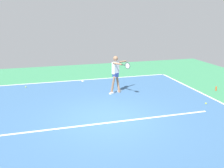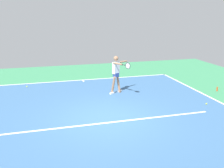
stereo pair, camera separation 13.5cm
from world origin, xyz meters
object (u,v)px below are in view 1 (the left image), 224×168
(tennis_player, at_px, (116,72))
(tennis_ball_centre_court, at_px, (206,103))
(water_bottle, at_px, (216,89))
(tennis_ball_near_player, at_px, (26,87))

(tennis_player, height_order, tennis_ball_centre_court, tennis_player)
(tennis_ball_centre_court, bearing_deg, tennis_player, -38.47)
(tennis_player, bearing_deg, tennis_ball_centre_court, 112.63)
(tennis_player, relative_size, water_bottle, 8.42)
(water_bottle, bearing_deg, tennis_ball_near_player, -19.17)
(tennis_player, xyz_separation_m, tennis_ball_near_player, (4.35, -2.21, -1.05))
(tennis_player, height_order, tennis_ball_near_player, tennis_player)
(water_bottle, bearing_deg, tennis_ball_centre_court, 42.63)
(tennis_ball_near_player, distance_m, water_bottle, 9.91)
(tennis_ball_centre_court, distance_m, water_bottle, 2.33)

